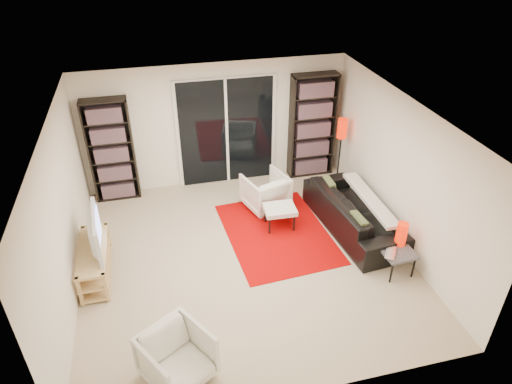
% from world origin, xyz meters
% --- Properties ---
extents(floor, '(5.00, 5.00, 0.00)m').
position_xyz_m(floor, '(0.00, 0.00, 0.00)').
color(floor, tan).
rests_on(floor, ground).
extents(wall_back, '(5.00, 0.02, 2.40)m').
position_xyz_m(wall_back, '(0.00, 2.50, 1.20)').
color(wall_back, white).
rests_on(wall_back, ground).
extents(wall_front, '(5.00, 0.02, 2.40)m').
position_xyz_m(wall_front, '(0.00, -2.50, 1.20)').
color(wall_front, white).
rests_on(wall_front, ground).
extents(wall_left, '(0.02, 5.00, 2.40)m').
position_xyz_m(wall_left, '(-2.50, 0.00, 1.20)').
color(wall_left, white).
rests_on(wall_left, ground).
extents(wall_right, '(0.02, 5.00, 2.40)m').
position_xyz_m(wall_right, '(2.50, 0.00, 1.20)').
color(wall_right, white).
rests_on(wall_right, ground).
extents(ceiling, '(5.00, 5.00, 0.02)m').
position_xyz_m(ceiling, '(0.00, 0.00, 2.40)').
color(ceiling, white).
rests_on(ceiling, wall_back).
extents(sliding_door, '(1.92, 0.08, 2.16)m').
position_xyz_m(sliding_door, '(0.20, 2.46, 1.05)').
color(sliding_door, white).
rests_on(sliding_door, ground).
extents(bookshelf_left, '(0.80, 0.30, 1.95)m').
position_xyz_m(bookshelf_left, '(-1.95, 2.33, 0.98)').
color(bookshelf_left, black).
rests_on(bookshelf_left, ground).
extents(bookshelf_right, '(0.90, 0.30, 2.10)m').
position_xyz_m(bookshelf_right, '(1.90, 2.33, 1.05)').
color(bookshelf_right, black).
rests_on(bookshelf_right, ground).
extents(tv_stand, '(0.40, 1.26, 0.50)m').
position_xyz_m(tv_stand, '(-2.26, 0.13, 0.26)').
color(tv_stand, '#E8C37A').
rests_on(tv_stand, floor).
extents(tv, '(0.22, 1.01, 0.58)m').
position_xyz_m(tv, '(-2.24, 0.13, 0.79)').
color(tv, black).
rests_on(tv, tv_stand).
extents(rug, '(1.80, 2.34, 0.01)m').
position_xyz_m(rug, '(0.66, 0.48, 0.01)').
color(rug, '#AF0302').
rests_on(rug, floor).
extents(sofa, '(1.08, 2.29, 0.65)m').
position_xyz_m(sofa, '(1.96, 0.31, 0.32)').
color(sofa, black).
rests_on(sofa, floor).
extents(armchair_back, '(0.90, 0.91, 0.67)m').
position_xyz_m(armchair_back, '(0.68, 1.31, 0.33)').
color(armchair_back, white).
rests_on(armchair_back, floor).
extents(armchair_front, '(0.98, 0.99, 0.66)m').
position_xyz_m(armchair_front, '(-1.24, -1.93, 0.33)').
color(armchair_front, white).
rests_on(armchair_front, floor).
extents(ottoman, '(0.55, 0.46, 0.40)m').
position_xyz_m(ottoman, '(0.75, 0.65, 0.34)').
color(ottoman, white).
rests_on(ottoman, floor).
extents(side_table, '(0.50, 0.50, 0.40)m').
position_xyz_m(side_table, '(2.13, -0.87, 0.35)').
color(side_table, '#48494E').
rests_on(side_table, floor).
extents(laptop, '(0.37, 0.40, 0.03)m').
position_xyz_m(laptop, '(2.03, -0.93, 0.41)').
color(laptop, silver).
rests_on(laptop, side_table).
extents(table_lamp, '(0.17, 0.17, 0.37)m').
position_xyz_m(table_lamp, '(2.23, -0.73, 0.59)').
color(table_lamp, red).
rests_on(table_lamp, side_table).
extents(floor_lamp, '(0.21, 0.21, 1.39)m').
position_xyz_m(floor_lamp, '(2.28, 1.78, 1.06)').
color(floor_lamp, black).
rests_on(floor_lamp, floor).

